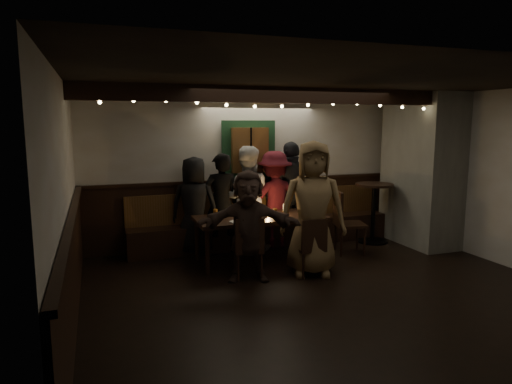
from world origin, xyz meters
name	(u,v)px	position (x,y,z in m)	size (l,w,h in m)	color
room	(343,188)	(1.07, 1.42, 1.07)	(6.02, 5.01, 2.62)	black
dining_table	(260,220)	(-0.37, 1.40, 0.64)	(1.97, 0.84, 0.85)	black
chair_near_left	(249,245)	(-0.79, 0.67, 0.48)	(0.45, 0.45, 0.86)	black
chair_near_right	(312,244)	(0.06, 0.50, 0.46)	(0.39, 0.39, 0.82)	black
chair_end	(344,218)	(1.07, 1.36, 0.58)	(0.56, 0.56, 1.03)	black
high_top	(374,205)	(1.92, 1.81, 0.67)	(0.66, 0.66, 1.05)	black
person_a	(194,206)	(-1.23, 2.12, 0.79)	(0.77, 0.50, 1.58)	black
person_b	(221,203)	(-0.80, 2.06, 0.82)	(0.60, 0.39, 1.63)	black
person_c	(246,198)	(-0.35, 2.13, 0.87)	(0.84, 0.66, 1.74)	beige
person_d	(275,199)	(0.15, 2.11, 0.82)	(1.06, 0.61, 1.64)	#400D15
person_e	(292,194)	(0.50, 2.17, 0.90)	(1.05, 0.44, 1.80)	black
person_f	(248,226)	(-0.80, 0.67, 0.75)	(1.39, 0.44, 1.50)	#3D2C25
person_g	(313,208)	(0.12, 0.61, 0.94)	(0.92, 0.60, 1.88)	olive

